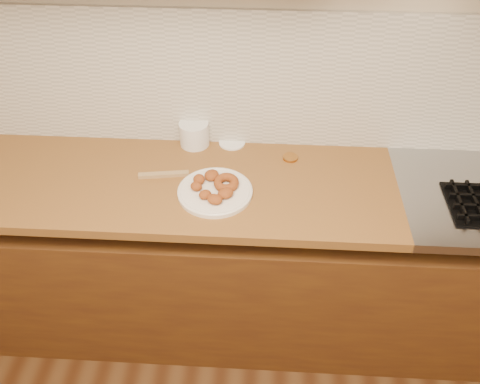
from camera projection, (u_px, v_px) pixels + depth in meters
name	position (u px, v px, depth m)	size (l,w,h in m)	color
wall_back	(280.00, 46.00, 2.00)	(4.00, 0.02, 2.70)	#C3B493
base_cabinet	(269.00, 269.00, 2.39)	(3.60, 0.60, 0.77)	#53300F
butcher_block	(117.00, 182.00, 2.10)	(2.30, 0.62, 0.04)	brown
backsplash	(278.00, 82.00, 2.09)	(3.60, 0.02, 0.60)	beige
donut_plate	(215.00, 192.00, 2.00)	(0.30, 0.30, 0.02)	white
ring_donut	(226.00, 183.00, 2.01)	(0.10, 0.10, 0.04)	#954A23
fried_dough_chunks	(210.00, 187.00, 1.99)	(0.19, 0.22, 0.04)	#954A23
plastic_tub	(194.00, 134.00, 2.24)	(0.13, 0.13, 0.11)	white
tub_lid	(232.00, 143.00, 2.27)	(0.12, 0.12, 0.01)	white
brass_jar_lid	(290.00, 158.00, 2.18)	(0.07, 0.07, 0.01)	#A86D2C
wooden_utensil	(164.00, 175.00, 2.09)	(0.21, 0.03, 0.02)	#9A7A4D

